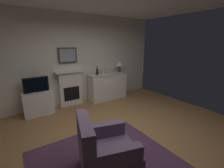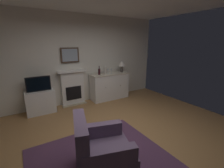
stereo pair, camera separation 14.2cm
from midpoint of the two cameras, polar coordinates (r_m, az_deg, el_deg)
The scene contains 14 objects.
ground_plane at distance 3.45m, azimuth 3.58°, elevation -19.65°, with size 5.78×4.99×0.10m, color #9E7042.
wall_rear at distance 5.05m, azimuth -13.48°, elevation 8.67°, with size 5.78×0.06×2.78m, color silver.
area_rug at distance 2.86m, azimuth -4.29°, elevation -26.84°, with size 2.23×1.98×0.02m, color #4C2D47.
fireplace_unit at distance 4.99m, azimuth -15.92°, elevation -1.45°, with size 0.87×0.30×1.10m.
framed_picture at distance 4.85m, azimuth -16.95°, elevation 10.16°, with size 0.55×0.04×0.45m.
sideboard_cabinet at distance 5.35m, azimuth -2.40°, elevation -0.82°, with size 1.34×0.49×0.90m.
table_lamp at distance 5.47m, azimuth 2.02°, elevation 7.33°, with size 0.26×0.26×0.40m.
wine_bottle at distance 5.04m, azimuth -6.31°, elevation 4.60°, with size 0.08×0.08×0.29m.
wine_glass_left at distance 5.19m, azimuth -3.07°, elevation 5.14°, with size 0.07×0.07×0.16m.
wine_glass_center at distance 5.21m, azimuth -1.77°, elevation 5.19°, with size 0.07×0.07×0.16m.
vase_decorative at distance 5.08m, azimuth -4.07°, elevation 5.11°, with size 0.11×0.11×0.28m.
tv_cabinet at distance 4.72m, azimuth -26.44°, elevation -6.32°, with size 0.75×0.42×0.65m.
tv_set at distance 4.55m, azimuth -27.17°, elevation -0.25°, with size 0.62×0.07×0.40m.
armchair at distance 2.46m, azimuth -4.72°, elevation -23.64°, with size 0.99×0.95×0.92m.
Camera 1 is at (-1.80, -2.21, 1.91)m, focal length 24.63 mm.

